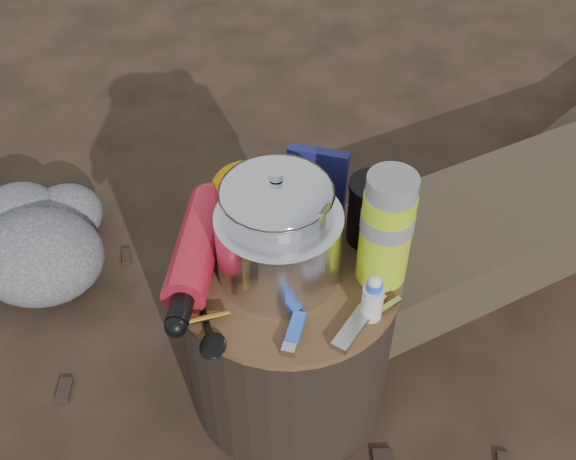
# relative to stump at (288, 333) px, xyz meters

# --- Properties ---
(ground) EXTENTS (60.00, 60.00, 0.00)m
(ground) POSITION_rel_stump_xyz_m (0.00, 0.00, -0.19)
(ground) COLOR black
(ground) RESTS_ON ground
(stump) EXTENTS (0.41, 0.41, 0.38)m
(stump) POSITION_rel_stump_xyz_m (0.00, 0.00, 0.00)
(stump) COLOR black
(stump) RESTS_ON ground
(log_main) EXTENTS (1.82, 1.47, 0.17)m
(log_main) POSITION_rel_stump_xyz_m (0.63, 0.62, -0.10)
(log_main) COLOR #393021
(log_main) RESTS_ON ground
(foil_windscreen) EXTENTS (0.22, 0.22, 0.13)m
(foil_windscreen) POSITION_rel_stump_xyz_m (-0.02, -0.00, 0.26)
(foil_windscreen) COLOR silver
(foil_windscreen) RESTS_ON stump
(camping_pot) EXTENTS (0.19, 0.19, 0.19)m
(camping_pot) POSITION_rel_stump_xyz_m (-0.02, 0.03, 0.29)
(camping_pot) COLOR silver
(camping_pot) RESTS_ON stump
(fuel_bottle) EXTENTS (0.10, 0.32, 0.08)m
(fuel_bottle) POSITION_rel_stump_xyz_m (-0.16, -0.01, 0.23)
(fuel_bottle) COLOR red
(fuel_bottle) RESTS_ON stump
(thermos) EXTENTS (0.09, 0.09, 0.22)m
(thermos) POSITION_rel_stump_xyz_m (0.17, 0.02, 0.30)
(thermos) COLOR #A6C918
(thermos) RESTS_ON stump
(travel_mug) EXTENTS (0.09, 0.09, 0.13)m
(travel_mug) POSITION_rel_stump_xyz_m (0.14, 0.11, 0.25)
(travel_mug) COLOR black
(travel_mug) RESTS_ON stump
(stuff_sack) EXTENTS (0.15, 0.13, 0.11)m
(stuff_sack) POSITION_rel_stump_xyz_m (-0.10, 0.15, 0.24)
(stuff_sack) COLOR #C39100
(stuff_sack) RESTS_ON stump
(food_pouch) EXTENTS (0.12, 0.04, 0.15)m
(food_pouch) POSITION_rel_stump_xyz_m (0.03, 0.16, 0.26)
(food_pouch) COLOR #14164F
(food_pouch) RESTS_ON stump
(lighter) EXTENTS (0.03, 0.09, 0.02)m
(lighter) POSITION_rel_stump_xyz_m (0.03, -0.14, 0.20)
(lighter) COLOR blue
(lighter) RESTS_ON stump
(multitool) EXTENTS (0.07, 0.10, 0.01)m
(multitool) POSITION_rel_stump_xyz_m (0.13, -0.12, 0.20)
(multitool) COLOR #B6B6BC
(multitool) RESTS_ON stump
(pot_grabber) EXTENTS (0.10, 0.13, 0.01)m
(pot_grabber) POSITION_rel_stump_xyz_m (0.15, -0.10, 0.20)
(pot_grabber) COLOR #B6B6BC
(pot_grabber) RESTS_ON stump
(spork) EXTENTS (0.11, 0.17, 0.01)m
(spork) POSITION_rel_stump_xyz_m (-0.13, -0.12, 0.20)
(spork) COLOR black
(spork) RESTS_ON stump
(squeeze_bottle) EXTENTS (0.04, 0.04, 0.09)m
(squeeze_bottle) POSITION_rel_stump_xyz_m (0.15, -0.08, 0.23)
(squeeze_bottle) COLOR silver
(squeeze_bottle) RESTS_ON stump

